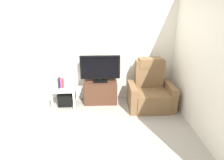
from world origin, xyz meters
TOP-DOWN VIEW (x-y plane):
  - ground_plane at (0.00, 0.00)m, footprint 6.40×6.40m
  - wall_back at (0.00, 1.13)m, footprint 6.40×0.06m
  - wall_side at (1.88, 0.00)m, footprint 0.06×4.48m
  - tv_stand at (0.13, 0.86)m, footprint 0.76×0.41m
  - television at (0.13, 0.88)m, footprint 0.90×0.20m
  - recliner_armchair at (1.24, 0.60)m, footprint 0.98×0.78m
  - side_table at (-0.69, 0.77)m, footprint 0.54×0.54m
  - subwoofer_box at (-0.69, 0.77)m, footprint 0.30×0.30m
  - book_leftmost at (-0.79, 0.75)m, footprint 0.04×0.14m
  - book_middle at (-0.74, 0.75)m, footprint 0.05×0.11m
  - book_rightmost at (-0.71, 0.75)m, footprint 0.03×0.11m
  - game_console at (-0.55, 0.78)m, footprint 0.07×0.20m

SIDE VIEW (x-z plane):
  - ground_plane at x=0.00m, z-range 0.00..0.00m
  - subwoofer_box at x=-0.69m, z-range 0.00..0.30m
  - tv_stand at x=0.13m, z-range 0.00..0.52m
  - recliner_armchair at x=1.24m, z-range -0.17..0.91m
  - side_table at x=-0.69m, z-range 0.15..0.60m
  - book_middle at x=-0.74m, z-range 0.44..0.65m
  - book_rightmost at x=-0.71m, z-range 0.44..0.66m
  - book_leftmost at x=-0.79m, z-range 0.44..0.67m
  - game_console at x=-0.55m, z-range 0.44..0.69m
  - television at x=0.13m, z-range 0.53..1.15m
  - wall_back at x=0.00m, z-range 0.00..2.60m
  - wall_side at x=1.88m, z-range 0.00..2.60m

